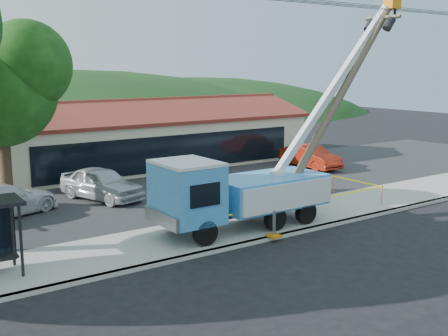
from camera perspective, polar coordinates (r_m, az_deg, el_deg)
The scene contains 13 objects.
ground at distance 20.90m, azimuth 7.87°, elevation -8.81°, with size 120.00×120.00×0.00m, color black.
curb at distance 22.38m, azimuth 4.19°, elevation -7.24°, with size 60.00×0.25×0.15m, color #B0ADA5.
sidewalk at distance 23.81m, azimuth 1.28°, elevation -6.12°, with size 60.00×4.00×0.15m, color #B0ADA5.
parking_lot at distance 30.42m, azimuth -7.68°, elevation -2.61°, with size 60.00×12.00×0.10m, color #28282B.
strip_mall at distance 38.90m, azimuth -7.94°, elevation 2.96°, with size 22.50×8.53×4.67m.
hill_center at distance 73.59m, azimuth -16.28°, elevation 4.63°, with size 89.60×64.00×32.00m, color #143412.
hill_east at distance 82.20m, azimuth -2.93°, elevation 5.59°, with size 72.80×52.00×26.00m, color #143412.
utility_truck at distance 23.17m, azimuth 1.62°, elevation -2.07°, with size 12.88×4.13×9.86m.
leaning_pole at distance 26.29m, azimuth 11.69°, elevation 7.08°, with size 7.46×2.01×9.81m.
caution_tape at distance 25.79m, azimuth 5.64°, elevation -3.08°, with size 10.40×3.28×0.95m.
car_silver at distance 29.42m, azimuth -12.26°, elevation -3.30°, with size 1.95×4.85×1.65m, color silver.
car_red at distance 37.86m, azimuth 8.71°, elevation -0.15°, with size 1.62×4.65×1.53m, color #A72310.
car_white at distance 27.37m, azimuth -21.53°, elevation -4.83°, with size 2.15×5.28×1.53m, color silver.
Camera 1 is at (-13.54, -14.38, 6.84)m, focal length 45.00 mm.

